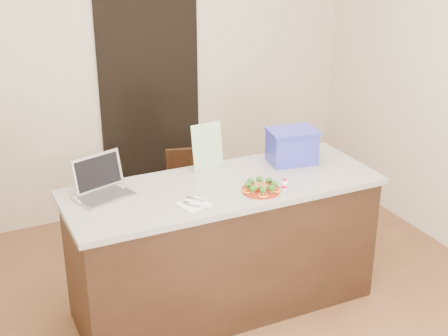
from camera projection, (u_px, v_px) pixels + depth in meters
name	position (u px, v px, depth m)	size (l,w,h in m)	color
ground	(240.00, 323.00, 4.17)	(4.00, 4.00, 0.00)	brown
room_shell	(242.00, 89.00, 3.55)	(4.00, 4.00, 4.00)	white
doorway	(151.00, 101.00, 5.48)	(0.90, 0.02, 2.00)	black
island	(224.00, 246.00, 4.20)	(2.06, 0.76, 0.92)	black
plate	(261.00, 190.00, 3.92)	(0.25, 0.25, 0.02)	maroon
meatballs	(261.00, 186.00, 3.92)	(0.10, 0.10, 0.04)	olive
broccoli	(261.00, 184.00, 3.91)	(0.20, 0.20, 0.04)	#1A4813
pepper_rings	(261.00, 189.00, 3.92)	(0.23, 0.24, 0.01)	#FFA31A
napkin	(194.00, 204.00, 3.75)	(0.17, 0.17, 0.01)	silver
fork	(190.00, 204.00, 3.74)	(0.08, 0.13, 0.00)	#AEADB2
knife	(200.00, 204.00, 3.74)	(0.09, 0.20, 0.01)	silver
yogurt_bottle	(285.00, 185.00, 3.94)	(0.04, 0.04, 0.07)	white
laptop	(101.00, 185.00, 3.87)	(0.39, 0.36, 0.24)	#BBBAC0
leaflet	(207.00, 146.00, 4.21)	(0.23, 0.00, 0.32)	white
blue_box	(292.00, 146.00, 4.33)	(0.37, 0.29, 0.24)	#3137B4
chair	(195.00, 195.00, 4.90)	(0.45, 0.46, 0.85)	black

